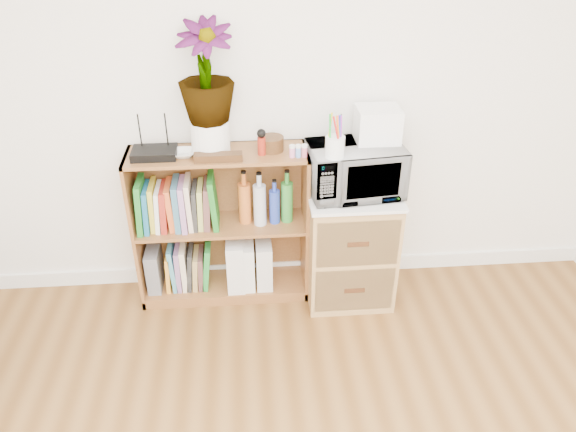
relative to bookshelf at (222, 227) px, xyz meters
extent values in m
cube|color=white|center=(0.35, 0.14, -0.42)|extent=(4.00, 0.02, 0.10)
cube|color=brown|center=(0.00, 0.00, 0.00)|extent=(1.00, 0.30, 0.95)
cube|color=#9E7542|center=(0.75, -0.08, -0.12)|extent=(0.50, 0.45, 0.70)
imported|color=silver|center=(0.75, -0.08, 0.38)|extent=(0.54, 0.39, 0.28)
cylinder|color=white|center=(0.61, -0.20, 0.58)|extent=(0.10, 0.10, 0.11)
cube|color=white|center=(0.87, -0.01, 0.62)|extent=(0.23, 0.19, 0.18)
cube|color=black|center=(-0.33, -0.02, 0.50)|extent=(0.24, 0.16, 0.04)
imported|color=silver|center=(-0.18, -0.03, 0.49)|extent=(0.13, 0.13, 0.03)
cylinder|color=white|center=(-0.03, 0.02, 0.56)|extent=(0.21, 0.21, 0.18)
imported|color=#29682A|center=(-0.03, 0.02, 0.91)|extent=(0.29, 0.29, 0.52)
cube|color=#341F0E|center=(0.01, -0.10, 0.50)|extent=(0.25, 0.06, 0.04)
cylinder|color=maroon|center=(0.24, -0.04, 0.52)|extent=(0.04, 0.04, 0.10)
cylinder|color=#3C2210|center=(0.30, 0.01, 0.51)|extent=(0.13, 0.13, 0.08)
cube|color=#D07496|center=(0.44, -0.09, 0.50)|extent=(0.12, 0.04, 0.06)
cube|color=slate|center=(-0.42, 0.00, -0.27)|extent=(0.08, 0.21, 0.26)
cube|color=silver|center=(0.07, -0.01, -0.24)|extent=(0.10, 0.26, 0.32)
cube|color=silver|center=(0.13, -0.01, -0.25)|extent=(0.10, 0.24, 0.30)
cube|color=silver|center=(0.24, -0.01, -0.26)|extent=(0.09, 0.24, 0.30)
cube|color=#217C29|center=(-0.44, 0.00, 0.18)|extent=(0.05, 0.20, 0.31)
cube|color=#175E8B|center=(-0.41, 0.00, 0.16)|extent=(0.04, 0.20, 0.26)
cube|color=gold|center=(-0.38, 0.00, 0.16)|extent=(0.04, 0.20, 0.27)
cube|color=white|center=(-0.35, 0.00, 0.15)|extent=(0.04, 0.20, 0.25)
cube|color=#A0261B|center=(-0.32, 0.00, 0.15)|extent=(0.04, 0.20, 0.26)
cube|color=#E05D27|center=(-0.28, 0.00, 0.16)|extent=(0.04, 0.20, 0.26)
cube|color=#386A86|center=(-0.24, 0.00, 0.17)|extent=(0.03, 0.20, 0.29)
cube|color=#9E6DA4|center=(-0.21, 0.00, 0.17)|extent=(0.03, 0.20, 0.29)
cube|color=beige|center=(-0.17, 0.00, 0.17)|extent=(0.03, 0.20, 0.29)
cube|color=#292929|center=(-0.14, 0.00, 0.15)|extent=(0.03, 0.20, 0.25)
cube|color=#AEB553|center=(-0.11, 0.00, 0.15)|extent=(0.04, 0.20, 0.25)
cube|color=brown|center=(-0.07, 0.00, 0.16)|extent=(0.05, 0.20, 0.27)
cube|color=#1E7321|center=(-0.04, 0.00, 0.18)|extent=(0.05, 0.20, 0.31)
cylinder|color=#C26024|center=(0.14, 0.00, 0.18)|extent=(0.07, 0.07, 0.32)
cylinder|color=silver|center=(0.23, 0.00, 0.19)|extent=(0.07, 0.07, 0.32)
cylinder|color=#253FB0|center=(0.31, 0.00, 0.16)|extent=(0.06, 0.06, 0.27)
cylinder|color=#318731|center=(0.38, 0.00, 0.18)|extent=(0.07, 0.07, 0.32)
cylinder|color=gold|center=(0.46, 0.00, 0.15)|extent=(0.06, 0.06, 0.26)
cylinder|color=silver|center=(0.53, 0.00, 0.18)|extent=(0.07, 0.07, 0.32)
cube|color=orange|center=(-0.34, 0.00, -0.29)|extent=(0.03, 0.19, 0.24)
cube|color=teal|center=(-0.31, 0.00, -0.26)|extent=(0.04, 0.19, 0.29)
cube|color=#875F8F|center=(-0.28, 0.00, -0.27)|extent=(0.03, 0.19, 0.28)
cube|color=beige|center=(-0.24, 0.00, -0.26)|extent=(0.03, 0.19, 0.28)
cube|color=#2A2A2A|center=(-0.21, 0.00, -0.28)|extent=(0.05, 0.19, 0.26)
cube|color=#A78A4D|center=(-0.18, 0.00, -0.29)|extent=(0.05, 0.19, 0.23)
cube|color=brown|center=(-0.14, 0.00, -0.29)|extent=(0.04, 0.19, 0.23)
cube|color=#238330|center=(-0.11, 0.00, -0.26)|extent=(0.07, 0.19, 0.28)
camera|label=1|loc=(0.16, -2.81, 1.76)|focal=35.00mm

